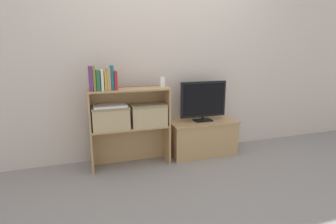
# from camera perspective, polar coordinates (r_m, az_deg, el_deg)

# --- Properties ---
(ground_plane) EXTENTS (16.00, 16.00, 0.00)m
(ground_plane) POSITION_cam_1_polar(r_m,az_deg,el_deg) (3.11, 0.76, -11.27)
(ground_plane) COLOR gray
(wall_back) EXTENTS (10.00, 0.05, 2.40)m
(wall_back) POSITION_cam_1_polar(r_m,az_deg,el_deg) (3.22, -1.61, 11.69)
(wall_back) COLOR beige
(wall_back) RESTS_ON ground_plane
(tv_stand) EXTENTS (0.84, 0.40, 0.43)m
(tv_stand) POSITION_cam_1_polar(r_m,az_deg,el_deg) (3.36, 7.44, -5.46)
(tv_stand) COLOR tan
(tv_stand) RESTS_ON ground_plane
(tv) EXTENTS (0.59, 0.14, 0.49)m
(tv) POSITION_cam_1_polar(r_m,az_deg,el_deg) (3.23, 7.71, 2.54)
(tv) COLOR black
(tv) RESTS_ON tv_stand
(bookshelf_lower_tier) EXTENTS (0.88, 0.26, 0.46)m
(bookshelf_lower_tier) POSITION_cam_1_polar(r_m,az_deg,el_deg) (3.06, -8.31, -5.97)
(bookshelf_lower_tier) COLOR tan
(bookshelf_lower_tier) RESTS_ON ground_plane
(bookshelf_upper_tier) EXTENTS (0.88, 0.26, 0.43)m
(bookshelf_upper_tier) POSITION_cam_1_polar(r_m,az_deg,el_deg) (2.95, -8.60, 2.17)
(bookshelf_upper_tier) COLOR tan
(bookshelf_upper_tier) RESTS_ON bookshelf_lower_tier
(book_plum) EXTENTS (0.03, 0.13, 0.25)m
(book_plum) POSITION_cam_1_polar(r_m,az_deg,el_deg) (2.79, -16.54, 7.01)
(book_plum) COLOR #6B2D66
(book_plum) RESTS_ON bookshelf_upper_tier
(book_olive) EXTENTS (0.03, 0.14, 0.25)m
(book_olive) POSITION_cam_1_polar(r_m,az_deg,el_deg) (2.79, -15.78, 7.07)
(book_olive) COLOR olive
(book_olive) RESTS_ON bookshelf_upper_tier
(book_forest) EXTENTS (0.04, 0.15, 0.21)m
(book_forest) POSITION_cam_1_polar(r_m,az_deg,el_deg) (2.79, -15.02, 6.68)
(book_forest) COLOR #286638
(book_forest) RESTS_ON bookshelf_upper_tier
(book_ivory) EXTENTS (0.03, 0.15, 0.21)m
(book_ivory) POSITION_cam_1_polar(r_m,az_deg,el_deg) (2.79, -14.19, 6.74)
(book_ivory) COLOR silver
(book_ivory) RESTS_ON bookshelf_upper_tier
(book_mustard) EXTENTS (0.02, 0.14, 0.20)m
(book_mustard) POSITION_cam_1_polar(r_m,az_deg,el_deg) (2.80, -13.51, 6.74)
(book_mustard) COLOR gold
(book_mustard) RESTS_ON bookshelf_upper_tier
(book_tan) EXTENTS (0.04, 0.14, 0.23)m
(book_tan) POSITION_cam_1_polar(r_m,az_deg,el_deg) (2.80, -12.85, 7.05)
(book_tan) COLOR tan
(book_tan) RESTS_ON bookshelf_upper_tier
(book_teal) EXTENTS (0.03, 0.13, 0.25)m
(book_teal) POSITION_cam_1_polar(r_m,az_deg,el_deg) (2.80, -12.10, 7.34)
(book_teal) COLOR #1E7075
(book_teal) RESTS_ON bookshelf_upper_tier
(book_crimson) EXTENTS (0.03, 0.15, 0.19)m
(book_crimson) POSITION_cam_1_polar(r_m,az_deg,el_deg) (2.81, -11.42, 6.78)
(book_crimson) COLOR #B22328
(book_crimson) RESTS_ON bookshelf_upper_tier
(baby_monitor) EXTENTS (0.05, 0.04, 0.14)m
(baby_monitor) POSITION_cam_1_polar(r_m,az_deg,el_deg) (2.95, -1.24, 6.53)
(baby_monitor) COLOR white
(baby_monitor) RESTS_ON bookshelf_upper_tier
(storage_basket_left) EXTENTS (0.40, 0.23, 0.24)m
(storage_basket_left) POSITION_cam_1_polar(r_m,az_deg,el_deg) (2.88, -12.38, -1.03)
(storage_basket_left) COLOR tan
(storage_basket_left) RESTS_ON bookshelf_lower_tier
(storage_basket_right) EXTENTS (0.40, 0.23, 0.24)m
(storage_basket_right) POSITION_cam_1_polar(r_m,az_deg,el_deg) (2.95, -4.27, -0.42)
(storage_basket_right) COLOR tan
(storage_basket_right) RESTS_ON bookshelf_lower_tier
(laptop) EXTENTS (0.35, 0.21, 0.02)m
(laptop) POSITION_cam_1_polar(r_m,az_deg,el_deg) (2.86, -12.50, 1.33)
(laptop) COLOR white
(laptop) RESTS_ON storage_basket_left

